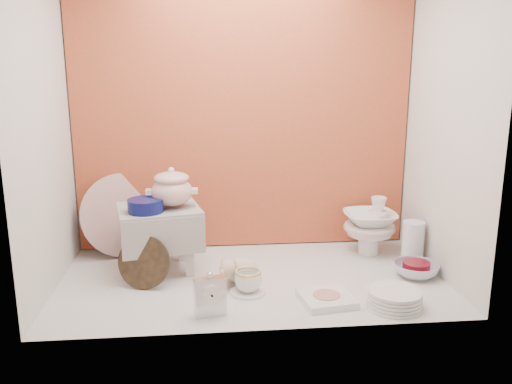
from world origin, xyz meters
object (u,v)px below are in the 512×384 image
(mantel_clock, at_px, (210,294))
(dinner_plate_stack, at_px, (395,299))
(soup_tureen, at_px, (172,187))
(porcelain_tower, at_px, (369,225))
(floral_platter, at_px, (123,215))
(plush_pig, at_px, (240,269))
(crystal_bowl, at_px, (416,270))
(blue_white_vase, at_px, (152,235))
(step_stool, at_px, (160,239))
(gold_rim_teacup, at_px, (248,281))

(mantel_clock, relative_size, dinner_plate_stack, 0.78)
(soup_tureen, relative_size, porcelain_tower, 0.76)
(floral_platter, relative_size, plush_pig, 2.04)
(crystal_bowl, bearing_deg, blue_white_vase, 161.99)
(mantel_clock, bearing_deg, plush_pig, 53.20)
(step_stool, relative_size, blue_white_vase, 1.65)
(step_stool, xyz_separation_m, plush_pig, (0.38, -0.19, -0.10))
(plush_pig, bearing_deg, blue_white_vase, 115.24)
(floral_platter, xyz_separation_m, blue_white_vase, (0.15, -0.04, -0.10))
(crystal_bowl, height_order, porcelain_tower, porcelain_tower)
(soup_tureen, xyz_separation_m, porcelain_tower, (1.02, 0.14, -0.26))
(floral_platter, height_order, plush_pig, floral_platter)
(gold_rim_teacup, bearing_deg, porcelain_tower, 32.89)
(soup_tureen, relative_size, crystal_bowl, 1.12)
(floral_platter, bearing_deg, step_stool, -51.03)
(mantel_clock, relative_size, porcelain_tower, 0.59)
(soup_tureen, height_order, gold_rim_teacup, soup_tureen)
(step_stool, bearing_deg, porcelain_tower, -5.06)
(mantel_clock, bearing_deg, gold_rim_teacup, 36.99)
(gold_rim_teacup, xyz_separation_m, dinner_plate_stack, (0.60, -0.20, -0.02))
(plush_pig, distance_m, porcelain_tower, 0.79)
(step_stool, relative_size, floral_platter, 0.86)
(gold_rim_teacup, bearing_deg, blue_white_vase, 131.33)
(floral_platter, relative_size, crystal_bowl, 2.09)
(soup_tureen, distance_m, plush_pig, 0.51)
(plush_pig, xyz_separation_m, gold_rim_teacup, (0.03, -0.12, -0.01))
(step_stool, distance_m, gold_rim_teacup, 0.52)
(floral_platter, relative_size, mantel_clock, 2.39)
(step_stool, bearing_deg, blue_white_vase, 93.18)
(crystal_bowl, bearing_deg, soup_tureen, 170.36)
(dinner_plate_stack, bearing_deg, blue_white_vase, 145.80)
(dinner_plate_stack, distance_m, crystal_bowl, 0.38)
(blue_white_vase, xyz_separation_m, porcelain_tower, (1.15, -0.08, 0.04))
(blue_white_vase, relative_size, mantel_clock, 1.25)
(step_stool, bearing_deg, floral_platter, 116.95)
(step_stool, relative_size, porcelain_tower, 1.22)
(mantel_clock, bearing_deg, blue_white_vase, 99.26)
(mantel_clock, bearing_deg, floral_platter, 107.31)
(soup_tureen, xyz_separation_m, plush_pig, (0.31, -0.18, -0.36))
(crystal_bowl, bearing_deg, plush_pig, 179.23)
(gold_rim_teacup, distance_m, porcelain_tower, 0.82)
(soup_tureen, bearing_deg, porcelain_tower, 7.57)
(mantel_clock, relative_size, gold_rim_teacup, 1.53)
(porcelain_tower, bearing_deg, step_stool, -173.03)
(mantel_clock, relative_size, plush_pig, 0.85)
(blue_white_vase, relative_size, plush_pig, 1.06)
(plush_pig, bearing_deg, porcelain_tower, 2.26)
(floral_platter, distance_m, mantel_clock, 0.90)
(plush_pig, height_order, porcelain_tower, porcelain_tower)
(step_stool, bearing_deg, mantel_clock, -77.31)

